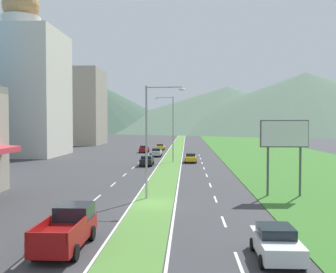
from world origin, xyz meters
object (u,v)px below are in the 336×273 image
(pickup_truck_0, at_px, (68,229))
(motorcycle_rider, at_px, (151,158))
(car_5, at_px, (147,160))
(car_0, at_px, (144,149))
(car_2, at_px, (276,243))
(street_lamp_near, at_px, (151,134))
(street_lamp_mid, at_px, (171,125))
(car_3, at_px, (160,147))
(billboard_roadside, at_px, (284,139))
(car_4, at_px, (157,152))
(car_1, at_px, (191,158))

(pickup_truck_0, relative_size, motorcycle_rider, 2.70)
(motorcycle_rider, bearing_deg, car_5, 176.42)
(car_0, xyz_separation_m, pickup_truck_0, (3.16, -64.18, 0.20))
(car_0, distance_m, pickup_truck_0, 64.26)
(car_0, relative_size, car_2, 1.05)
(car_2, bearing_deg, car_0, -168.23)
(car_2, bearing_deg, pickup_truck_0, -96.67)
(street_lamp_near, distance_m, street_lamp_mid, 30.60)
(car_3, bearing_deg, car_2, -171.73)
(street_lamp_near, height_order, pickup_truck_0, street_lamp_near)
(billboard_roadside, distance_m, pickup_truck_0, 21.24)
(street_lamp_near, height_order, billboard_roadside, street_lamp_near)
(street_lamp_near, relative_size, car_4, 2.21)
(car_0, bearing_deg, car_3, -22.72)
(car_0, relative_size, car_1, 1.05)
(car_2, relative_size, car_5, 0.89)
(street_lamp_near, bearing_deg, street_lamp_mid, 89.12)
(car_2, distance_m, pickup_truck_0, 10.55)
(car_4, relative_size, pickup_truck_0, 0.81)
(street_lamp_near, bearing_deg, car_0, 97.01)
(car_1, relative_size, car_5, 0.89)
(street_lamp_mid, xyz_separation_m, car_0, (-6.76, 20.60, -5.35))
(car_1, relative_size, car_2, 1.00)
(street_lamp_mid, xyz_separation_m, car_4, (-3.24, 10.67, -5.31))
(car_1, distance_m, car_2, 44.80)
(car_5, distance_m, pickup_truck_0, 38.50)
(car_3, height_order, car_4, car_4)
(street_lamp_mid, distance_m, car_2, 45.64)
(car_3, bearing_deg, car_4, -178.46)
(street_lamp_near, relative_size, car_3, 2.26)
(car_3, relative_size, car_5, 0.94)
(street_lamp_mid, bearing_deg, street_lamp_near, -90.88)
(car_1, xyz_separation_m, pickup_truck_0, (-6.81, -43.42, 0.22))
(street_lamp_near, relative_size, car_1, 2.38)
(car_1, relative_size, car_3, 0.95)
(billboard_roadside, distance_m, car_1, 30.12)
(car_3, relative_size, pickup_truck_0, 0.79)
(car_5, bearing_deg, car_3, 0.39)
(car_1, bearing_deg, car_2, 4.69)
(street_lamp_near, distance_m, billboard_roadside, 11.77)
(car_2, height_order, pickup_truck_0, pickup_truck_0)
(pickup_truck_0, bearing_deg, motorcycle_rider, -0.48)
(street_lamp_mid, distance_m, motorcycle_rider, 6.47)
(car_3, relative_size, car_4, 0.98)
(car_3, distance_m, pickup_truck_0, 71.49)
(billboard_roadside, bearing_deg, pickup_truck_0, -135.14)
(car_2, bearing_deg, street_lamp_near, -152.70)
(street_lamp_mid, height_order, car_4, street_lamp_mid)
(billboard_roadside, distance_m, car_5, 28.27)
(billboard_roadside, relative_size, car_2, 1.67)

